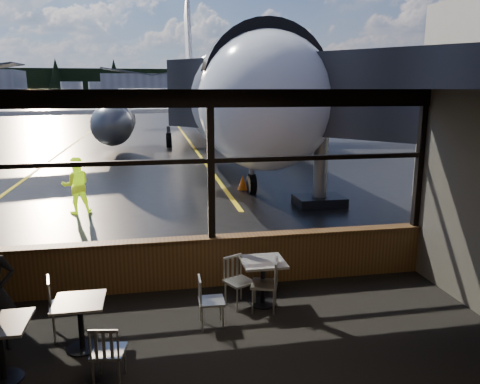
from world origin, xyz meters
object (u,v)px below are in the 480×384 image
object	(u,v)px
cafe_table_left	(1,352)
chair_near_w	(211,302)
chair_mid_w	(66,306)
airliner	(208,48)
chair_near_e	(264,285)
ground_crew	(76,185)
jet_bridge	(307,129)
chair_mid_s	(109,352)
cafe_table_mid	(81,325)
cone_nose	(243,182)
cafe_table_near	(263,283)
chair_near_n	(239,282)

from	to	relation	value
cafe_table_left	chair_near_w	world-z (taller)	chair_near_w
cafe_table_left	chair_mid_w	xyz separation A→B (m)	(0.59, 0.99, 0.07)
airliner	chair_near_e	size ratio (longest dim) A/B	43.46
chair_near_e	ground_crew	bearing A→B (deg)	48.50
jet_bridge	chair_mid_s	distance (m)	9.83
airliner	jet_bridge	bearing A→B (deg)	-84.90
cafe_table_mid	ground_crew	bearing A→B (deg)	98.47
cone_nose	jet_bridge	bearing A→B (deg)	-59.77
cafe_table_mid	airliner	bearing A→B (deg)	78.43
airliner	cone_nose	bearing A→B (deg)	-90.98
cafe_table_near	chair_near_w	size ratio (longest dim) A/B	0.97
chair_mid_s	cafe_table_near	bearing A→B (deg)	45.51
cafe_table_near	chair_mid_w	world-z (taller)	chair_mid_w
chair_mid_w	airliner	bearing A→B (deg)	155.46
cafe_table_left	chair_near_w	bearing A→B (deg)	17.98
cafe_table_near	chair_near_e	world-z (taller)	chair_near_e
cafe_table_mid	chair_mid_w	xyz separation A→B (m)	(-0.27, 0.44, 0.09)
cone_nose	chair_near_e	bearing A→B (deg)	-98.85
cafe_table_near	cafe_table_mid	size ratio (longest dim) A/B	1.06
cafe_table_mid	chair_mid_s	size ratio (longest dim) A/B	0.91
chair_mid_w	cone_nose	distance (m)	10.38
cafe_table_mid	chair_near_w	xyz separation A→B (m)	(1.83, 0.32, 0.03)
jet_bridge	cone_nose	bearing A→B (deg)	120.23
chair_mid_s	ground_crew	distance (m)	8.55
ground_crew	chair_near_e	bearing A→B (deg)	106.00
cafe_table_near	cone_nose	size ratio (longest dim) A/B	1.51
chair_near_w	chair_near_n	size ratio (longest dim) A/B	0.95
ground_crew	airliner	bearing A→B (deg)	-124.71
jet_bridge	ground_crew	xyz separation A→B (m)	(-6.76, 0.28, -1.53)
jet_bridge	chair_mid_s	bearing A→B (deg)	-122.65
chair_near_w	chair_mid_s	world-z (taller)	chair_mid_s
airliner	cafe_table_left	size ratio (longest dim) A/B	48.56
cafe_table_mid	chair_near_e	distance (m)	2.82
airliner	cafe_table_near	size ratio (longest dim) A/B	49.19
chair_near_n	cone_nose	xyz separation A→B (m)	(1.80, 8.93, -0.16)
chair_near_e	chair_mid_w	bearing A→B (deg)	114.04
airliner	chair_mid_w	bearing A→B (deg)	-101.96
airliner	chair_mid_s	size ratio (longest dim) A/B	47.27
ground_crew	cone_nose	distance (m)	5.77
chair_near_w	chair_mid_w	size ratio (longest dim) A/B	0.87
jet_bridge	chair_near_n	size ratio (longest dim) A/B	12.81
airliner	jet_bridge	world-z (taller)	airliner
chair_mid_s	chair_mid_w	bearing A→B (deg)	128.35
chair_near_w	chair_mid_s	xyz separation A→B (m)	(-1.40, -1.13, 0.00)
chair_near_e	cafe_table_mid	bearing A→B (deg)	123.36
cafe_table_left	chair_mid_s	xyz separation A→B (m)	(1.29, -0.26, 0.01)
airliner	cone_nose	world-z (taller)	airliner
cafe_table_near	chair_near_e	xyz separation A→B (m)	(-0.02, -0.20, 0.05)
cafe_table_mid	chair_near_n	size ratio (longest dim) A/B	0.87
chair_near_n	cafe_table_mid	bearing A→B (deg)	-5.66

